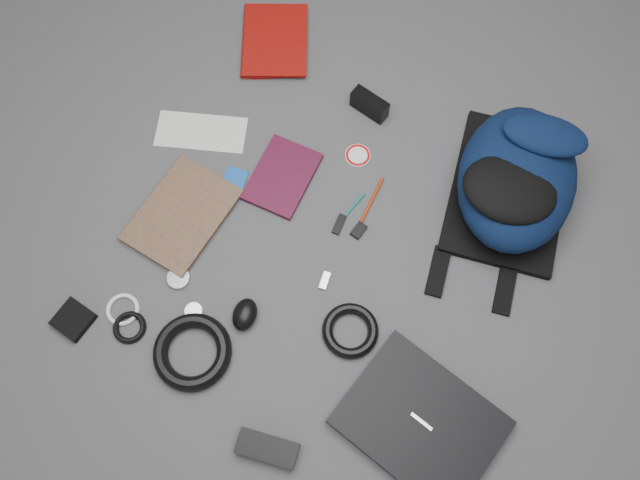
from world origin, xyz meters
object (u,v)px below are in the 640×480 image
at_px(mouse, 245,314).
at_px(power_brick, 267,448).
at_px(pouch, 73,320).
at_px(backpack, 517,178).
at_px(comic_book, 150,196).
at_px(compact_camera, 370,105).
at_px(textbook_red, 242,41).
at_px(dvd_case, 282,177).
at_px(laptop, 420,422).

bearing_deg(mouse, power_brick, -62.67).
bearing_deg(pouch, backpack, 42.66).
relative_size(comic_book, compact_camera, 2.61).
bearing_deg(textbook_red, comic_book, -113.87).
bearing_deg(dvd_case, pouch, -117.41).
bearing_deg(textbook_red, backpack, -33.25).
xyz_separation_m(backpack, pouch, (-0.83, -0.77, -0.08)).
bearing_deg(laptop, compact_camera, 134.88).
relative_size(mouse, pouch, 1.00).
bearing_deg(dvd_case, textbook_red, 130.89).
height_order(backpack, dvd_case, backpack).
height_order(mouse, pouch, mouse).
xyz_separation_m(textbook_red, dvd_case, (0.29, -0.33, -0.01)).
bearing_deg(dvd_case, comic_book, -145.52).
xyz_separation_m(laptop, textbook_red, (-0.86, 0.75, -0.00)).
distance_m(laptop, comic_book, 0.87).
relative_size(laptop, comic_book, 1.23).
bearing_deg(pouch, dvd_case, 63.04).
height_order(backpack, compact_camera, backpack).
relative_size(laptop, compact_camera, 3.22).
height_order(laptop, power_brick, same).
xyz_separation_m(backpack, compact_camera, (-0.43, 0.08, -0.06)).
relative_size(textbook_red, pouch, 3.04).
height_order(textbook_red, pouch, textbook_red).
bearing_deg(comic_book, laptop, -8.76).
distance_m(compact_camera, mouse, 0.66).
relative_size(backpack, dvd_case, 2.19).
bearing_deg(backpack, comic_book, -163.46).
height_order(comic_book, power_brick, power_brick).
bearing_deg(compact_camera, laptop, -45.84).
xyz_separation_m(mouse, pouch, (-0.37, -0.19, -0.01)).
xyz_separation_m(backpack, textbook_red, (-0.84, 0.12, -0.08)).
xyz_separation_m(compact_camera, power_brick, (0.15, -0.91, -0.01)).
bearing_deg(power_brick, mouse, 117.45).
bearing_deg(backpack, pouch, -146.88).
xyz_separation_m(power_brick, pouch, (-0.56, 0.06, -0.01)).
height_order(compact_camera, mouse, compact_camera).
relative_size(laptop, mouse, 4.20).
height_order(compact_camera, power_brick, compact_camera).
distance_m(comic_book, pouch, 0.36).
distance_m(compact_camera, power_brick, 0.92).
xyz_separation_m(compact_camera, pouch, (-0.41, -0.84, -0.02)).
bearing_deg(dvd_case, compact_camera, 66.16).
height_order(comic_book, mouse, mouse).
bearing_deg(mouse, comic_book, 145.10).
distance_m(backpack, textbook_red, 0.86).
xyz_separation_m(laptop, pouch, (-0.85, -0.14, -0.01)).
height_order(comic_book, pouch, same).
height_order(dvd_case, mouse, mouse).
xyz_separation_m(textbook_red, mouse, (0.38, -0.71, 0.01)).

